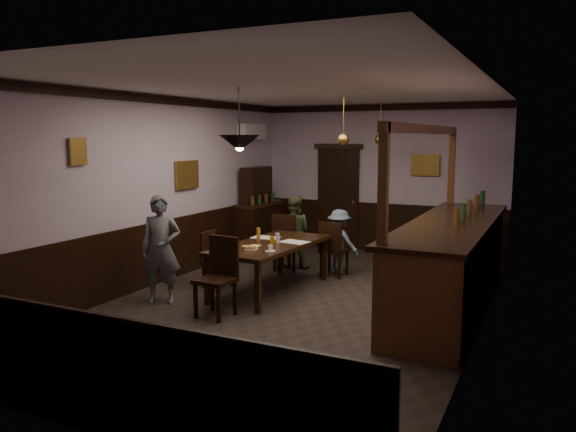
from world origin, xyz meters
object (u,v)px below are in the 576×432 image
Objects in this scene: bar_counter at (452,261)px; person_seated_left at (293,232)px; pendant_iron at (239,143)px; person_standing at (161,249)px; sideboard at (258,218)px; dining_table at (270,247)px; chair_near at (219,273)px; pendant_brass_mid at (343,140)px; person_seated_right at (339,242)px; chair_far_right at (333,247)px; soda_can at (272,240)px; pendant_brass_far at (380,139)px; chair_side at (214,257)px; coffee_cup at (270,248)px; chair_far_left at (286,240)px.

person_seated_left is at bearing 158.96° from bar_counter.
pendant_iron is (-2.65, -1.23, 1.63)m from bar_counter.
sideboard is (-0.48, 3.72, -0.08)m from person_standing.
bar_counter is (2.60, 0.44, -0.05)m from dining_table.
chair_near is 1.29× the size of pendant_brass_mid.
person_seated_right is (1.66, 2.71, -0.22)m from person_standing.
person_seated_left is (-0.88, 0.33, 0.14)m from chair_far_right.
chair_near reaches higher than soda_can.
chair_far_right is (0.53, 1.24, -0.17)m from dining_table.
pendant_iron is at bearing -105.83° from pendant_brass_far.
chair_near is 1.19× the size of chair_side.
person_standing is at bearing 173.87° from chair_side.
pendant_brass_mid reaches higher than chair_side.
bar_counter is (4.20, -2.10, -0.07)m from sideboard.
person_seated_right is at bearing 152.25° from bar_counter.
chair_side is 1.05m from soda_can.
sideboard is at bearing 153.46° from bar_counter.
person_seated_right is 1.67m from soda_can.
chair_far_right is 0.61× the size of person_standing.
chair_near reaches higher than chair_far_right.
person_seated_right is 1.31× the size of pendant_iron.
person_seated_left is 16.37× the size of coffee_cup.
bar_counter reaches higher than sideboard.
chair_far_right is at bearing -42.22° from chair_side.
chair_far_left is 1.26× the size of pendant_brass_far.
chair_near is 1.23× the size of pendant_iron.
pendant_brass_far reaches higher than person_standing.
coffee_cup is 3.61m from sideboard.
chair_side is 0.50× the size of sideboard.
soda_can is at bearing 73.27° from chair_far_right.
person_seated_right is 1.38× the size of pendant_brass_far.
chair_near is 8.70× the size of soda_can.
chair_far_right reaches higher than chair_side.
person_seated_left reaches higher than chair_far_left.
chair_side is (-1.46, -1.39, -0.04)m from chair_far_right.
pendant_brass_mid is (0.79, 2.50, 1.73)m from chair_near.
person_standing is at bearing -133.43° from dining_table.
bar_counter is at bearing -3.13° from person_standing.
chair_side is at bearing 143.50° from pendant_iron.
chair_far_left is at bearing 163.91° from bar_counter.
chair_side is at bearing -140.98° from pendant_brass_mid.
chair_far_left is 2.60m from person_standing.
pendant_brass_far is (1.27, 1.29, 1.74)m from chair_far_left.
person_seated_left is 1.62× the size of pendant_brass_mid.
chair_near is (0.28, -2.60, 0.01)m from chair_far_left.
pendant_brass_mid is at bearing 166.06° from chair_far_right.
chair_far_right is 0.85× the size of person_seated_right.
pendant_iron is at bearing -155.04° from bar_counter.
person_standing reaches higher than dining_table.
chair_far_right is 7.89× the size of soda_can.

